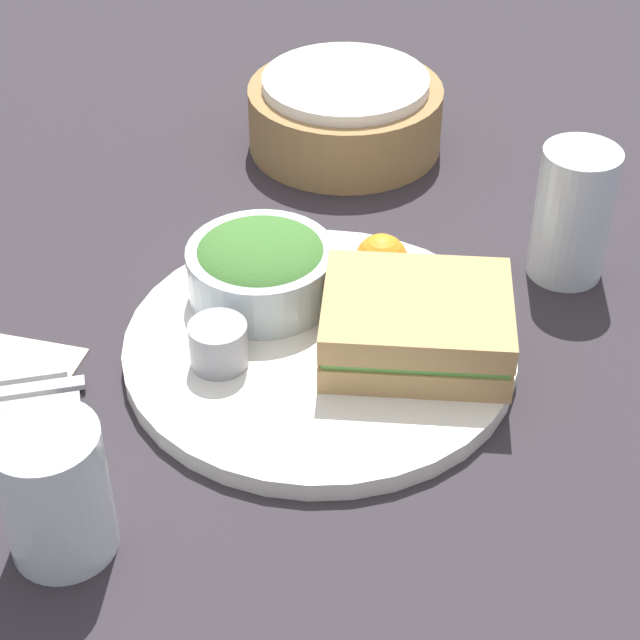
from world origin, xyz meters
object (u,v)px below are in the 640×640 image
(plate, at_px, (320,347))
(dressing_cup, at_px, (219,344))
(drink_glass, at_px, (573,214))
(bread_basket, at_px, (345,113))
(sandwich, at_px, (416,324))
(water_glass, at_px, (55,492))
(salad_bowl, at_px, (261,266))

(plate, height_order, dressing_cup, dressing_cup)
(drink_glass, xyz_separation_m, bread_basket, (-0.24, 0.17, -0.02))
(drink_glass, bearing_deg, plate, -137.65)
(sandwich, distance_m, drink_glass, 0.19)
(plate, bearing_deg, bread_basket, 99.95)
(water_glass, bearing_deg, plate, 63.24)
(dressing_cup, bearing_deg, bread_basket, 88.60)
(sandwich, height_order, bread_basket, bread_basket)
(bread_basket, height_order, water_glass, water_glass)
(dressing_cup, distance_m, bread_basket, 0.39)
(dressing_cup, distance_m, drink_glass, 0.33)
(plate, distance_m, drink_glass, 0.25)
(bread_basket, relative_size, water_glass, 1.99)
(sandwich, relative_size, bread_basket, 0.81)
(dressing_cup, xyz_separation_m, water_glass, (-0.05, -0.18, 0.02))
(water_glass, bearing_deg, salad_bowl, 78.92)
(salad_bowl, distance_m, drink_glass, 0.27)
(plate, xyz_separation_m, bread_basket, (-0.06, 0.34, 0.03))
(water_glass, bearing_deg, bread_basket, 84.31)
(sandwich, height_order, salad_bowl, salad_bowl)
(plate, relative_size, sandwich, 1.93)
(plate, distance_m, dressing_cup, 0.09)
(dressing_cup, height_order, water_glass, water_glass)
(plate, height_order, salad_bowl, salad_bowl)
(bread_basket, bearing_deg, dressing_cup, -91.40)
(salad_bowl, xyz_separation_m, water_glass, (-0.05, -0.28, 0.01))
(drink_glass, height_order, bread_basket, drink_glass)
(dressing_cup, relative_size, drink_glass, 0.38)
(salad_bowl, height_order, water_glass, water_glass)
(sandwich, xyz_separation_m, drink_glass, (0.11, 0.16, 0.02))
(salad_bowl, xyz_separation_m, dressing_cup, (-0.01, -0.09, -0.01))
(sandwich, relative_size, salad_bowl, 1.32)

